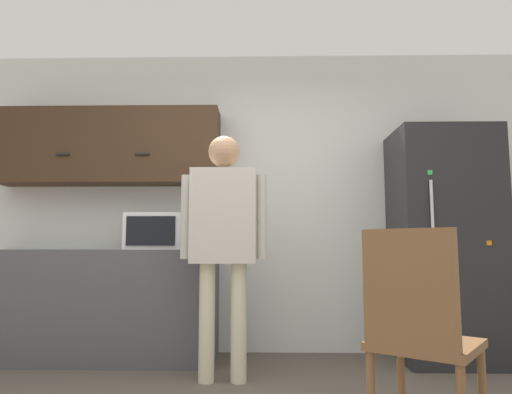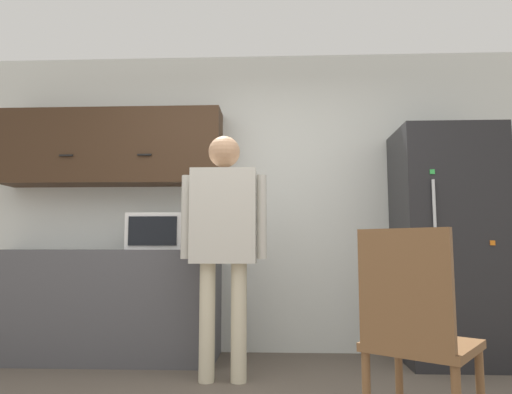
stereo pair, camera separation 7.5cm
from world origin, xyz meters
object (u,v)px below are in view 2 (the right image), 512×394
object	(u,v)px
microwave	(164,232)
refrigerator	(449,244)
person	(224,228)
chair	(415,328)

from	to	relation	value
microwave	refrigerator	world-z (taller)	refrigerator
person	microwave	bearing A→B (deg)	134.61
person	refrigerator	xyz separation A→B (m)	(1.77, 0.57, -0.11)
person	chair	world-z (taller)	person
chair	person	bearing A→B (deg)	-9.79
microwave	person	bearing A→B (deg)	-45.17
refrigerator	chair	distance (m)	1.82
person	chair	distance (m)	1.53
microwave	refrigerator	xyz separation A→B (m)	(2.33, 0.00, -0.10)
microwave	chair	size ratio (longest dim) A/B	0.56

